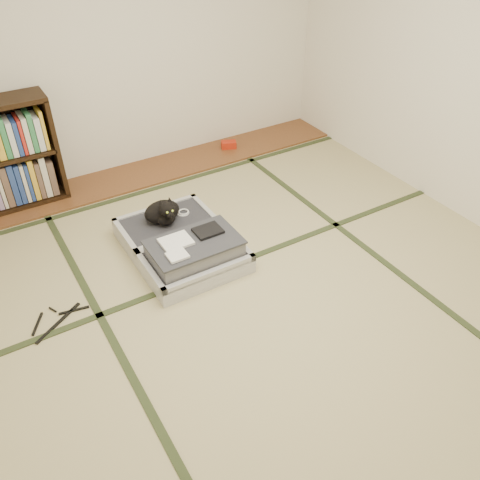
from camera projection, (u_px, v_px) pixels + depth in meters
floor at (260, 298)px, 3.48m from camera, size 4.50×4.50×0.00m
wood_strip at (146, 173)px, 4.84m from camera, size 4.00×0.50×0.02m
red_item at (229, 145)px, 5.22m from camera, size 0.17×0.14×0.07m
room_shell at (267, 90)px, 2.60m from camera, size 4.50×4.50×4.50m
tatami_borders at (224, 258)px, 3.82m from camera, size 4.00×4.50×0.01m
suitcase at (183, 245)px, 3.79m from camera, size 0.73×0.97×0.29m
cat at (163, 212)px, 3.90m from camera, size 0.32×0.33×0.26m
cable_coil at (183, 212)px, 4.05m from camera, size 0.10×0.10×0.02m
hanger at (57, 320)px, 3.30m from camera, size 0.39×0.29×0.01m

